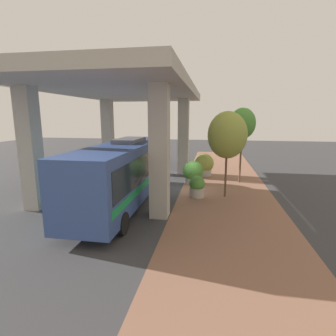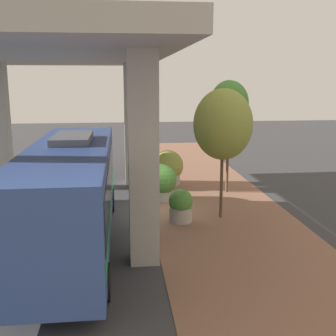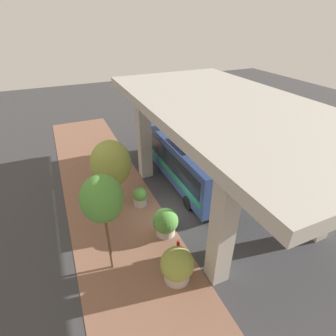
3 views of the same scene
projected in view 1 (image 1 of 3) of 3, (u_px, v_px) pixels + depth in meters
ground_plane at (182, 189)px, 18.44m from camera, size 80.00×80.00×0.00m
sidewalk_strip at (225, 191)px, 17.94m from camera, size 6.00×40.00×0.02m
overpass at (124, 98)px, 17.89m from camera, size 9.40×18.58×7.14m
bus at (124, 170)px, 14.97m from camera, size 2.74×11.28×3.73m
fire_hydrant at (195, 172)px, 21.42m from camera, size 0.38×0.18×1.08m
planter_front at (204, 165)px, 22.49m from camera, size 1.67×1.67×1.90m
planter_middle at (197, 187)px, 16.46m from camera, size 0.98×0.98×1.37m
planter_back at (193, 173)px, 19.63m from camera, size 1.53×1.53×1.76m
street_tree_near at (227, 135)px, 15.90m from camera, size 2.38×2.38×5.34m
street_tree_far at (242, 124)px, 19.44m from camera, size 1.92×1.92×5.66m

